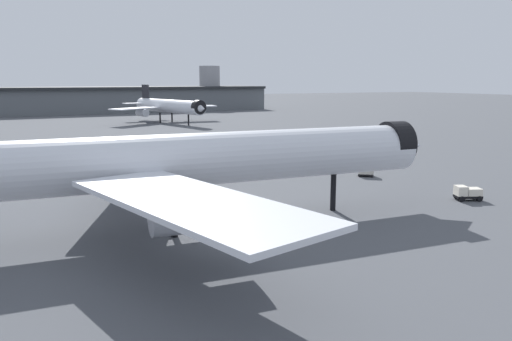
{
  "coord_description": "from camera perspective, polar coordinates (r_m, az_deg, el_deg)",
  "views": [
    {
      "loc": [
        -18.3,
        -44.18,
        14.99
      ],
      "look_at": [
        4.66,
        2.98,
        5.4
      ],
      "focal_mm": 34.74,
      "sensor_mm": 36.0,
      "label": 1
    }
  ],
  "objects": [
    {
      "name": "traffic_cone_near_nose",
      "position": [
        84.8,
        -8.22,
        0.34
      ],
      "size": [
        0.62,
        0.62,
        0.77
      ],
      "primitive_type": "cone",
      "color": "#F2600C",
      "rests_on": "ground"
    },
    {
      "name": "ground",
      "position": [
        50.12,
        -3.32,
        -7.06
      ],
      "size": [
        900.0,
        900.0,
        0.0
      ],
      "primitive_type": "plane",
      "color": "#4C4F54"
    },
    {
      "name": "baggage_cart_trailing",
      "position": [
        80.01,
        12.55,
        0.03
      ],
      "size": [
        2.88,
        2.82,
        1.82
      ],
      "rotation": [
        0.0,
        0.0,
        2.46
      ],
      "color": "black",
      "rests_on": "ground"
    },
    {
      "name": "airliner_far_taxiway",
      "position": [
        179.42,
        -10.07,
        7.3
      ],
      "size": [
        40.77,
        45.58,
        13.35
      ],
      "rotation": [
        0.0,
        0.0,
        4.96
      ],
      "color": "silver",
      "rests_on": "ground"
    },
    {
      "name": "terminal_building",
      "position": [
        245.65,
        -22.69,
        7.51
      ],
      "size": [
        212.78,
        39.35,
        22.28
      ],
      "rotation": [
        0.0,
        0.0,
        0.03
      ],
      "color": "slate",
      "rests_on": "ground"
    },
    {
      "name": "airliner_near_gate",
      "position": [
        50.72,
        -7.89,
        1.08
      ],
      "size": [
        59.24,
        54.03,
        15.65
      ],
      "rotation": [
        0.0,
        0.0,
        -0.06
      ],
      "color": "silver",
      "rests_on": "ground"
    },
    {
      "name": "baggage_tug_wing",
      "position": [
        68.08,
        23.15,
        -2.37
      ],
      "size": [
        3.57,
        2.88,
        1.85
      ],
      "rotation": [
        0.0,
        0.0,
        2.74
      ],
      "color": "black",
      "rests_on": "ground"
    }
  ]
}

